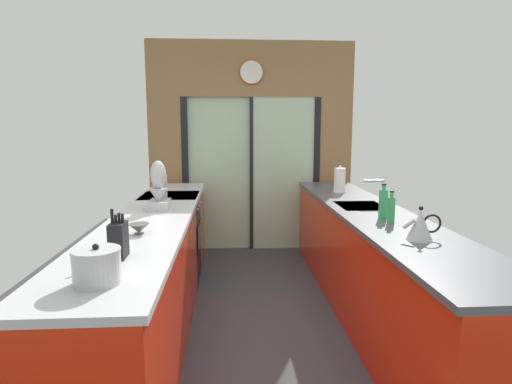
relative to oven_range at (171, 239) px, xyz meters
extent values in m
cube|color=#38383D|center=(0.91, -0.65, -0.47)|extent=(5.04, 7.60, 0.02)
cube|color=olive|center=(0.91, 1.15, 1.89)|extent=(2.64, 0.08, 0.70)
cube|color=#B2D1AD|center=(0.49, 1.17, 0.54)|extent=(0.80, 0.02, 2.00)
cube|color=#B2D1AD|center=(1.33, 1.13, 0.54)|extent=(0.80, 0.02, 2.00)
cube|color=black|center=(0.05, 1.15, 0.54)|extent=(0.08, 0.10, 2.00)
cube|color=black|center=(1.77, 1.15, 0.54)|extent=(0.08, 0.10, 2.00)
cube|color=black|center=(0.91, 1.15, 0.54)|extent=(0.04, 0.10, 2.00)
cube|color=olive|center=(-0.20, 1.15, 0.54)|extent=(0.42, 0.08, 2.00)
cube|color=olive|center=(2.02, 1.15, 0.54)|extent=(0.42, 0.08, 2.00)
cylinder|color=white|center=(0.91, 1.09, 1.84)|extent=(0.28, 0.03, 0.28)
torus|color=#DB4C23|center=(0.91, 1.09, 1.84)|extent=(0.30, 0.02, 0.30)
cube|color=red|center=(0.00, -1.57, -0.02)|extent=(0.58, 2.55, 0.88)
cube|color=red|center=(0.00, 0.63, -0.02)|extent=(0.58, 0.65, 0.88)
cube|color=#BCBCC1|center=(0.00, -0.95, 0.44)|extent=(0.62, 3.80, 0.04)
cube|color=red|center=(1.82, -0.95, -0.02)|extent=(0.58, 3.80, 0.88)
cube|color=#4C4C51|center=(1.82, -0.95, 0.44)|extent=(0.62, 3.80, 0.04)
cube|color=#B7BABC|center=(1.80, -0.70, 0.44)|extent=(0.40, 0.48, 0.05)
cylinder|color=#B7BABC|center=(2.00, -0.70, 0.58)|extent=(0.02, 0.02, 0.23)
cylinder|color=#B7BABC|center=(1.91, -0.70, 0.69)|extent=(0.18, 0.02, 0.02)
cube|color=black|center=(0.00, 0.00, -0.02)|extent=(0.58, 0.60, 0.88)
cube|color=black|center=(0.29, 0.00, 0.02)|extent=(0.01, 0.48, 0.28)
cube|color=black|center=(0.00, 0.00, 0.45)|extent=(0.58, 0.60, 0.03)
cylinder|color=#B7BABC|center=(0.30, -0.18, 0.34)|extent=(0.02, 0.04, 0.04)
cylinder|color=#B7BABC|center=(0.30, 0.00, 0.34)|extent=(0.02, 0.04, 0.04)
cylinder|color=#B7BABC|center=(0.30, 0.18, 0.34)|extent=(0.02, 0.04, 0.04)
cylinder|color=#514C47|center=(0.02, -1.61, 0.47)|extent=(0.06, 0.06, 0.01)
cone|color=#514C47|center=(0.02, -1.61, 0.50)|extent=(0.14, 0.14, 0.06)
cube|color=black|center=(0.02, -2.12, 0.56)|extent=(0.08, 0.14, 0.19)
cylinder|color=black|center=(-0.01, -2.12, 0.69)|extent=(0.02, 0.02, 0.09)
cylinder|color=black|center=(0.01, -2.12, 0.67)|extent=(0.02, 0.02, 0.05)
cylinder|color=black|center=(0.03, -2.12, 0.68)|extent=(0.02, 0.02, 0.06)
cylinder|color=black|center=(0.05, -2.12, 0.68)|extent=(0.02, 0.02, 0.06)
cube|color=#B7BABC|center=(0.02, -0.77, 0.50)|extent=(0.17, 0.26, 0.08)
cube|color=#B7BABC|center=(0.02, -0.67, 0.64)|extent=(0.10, 0.08, 0.20)
ellipsoid|color=#B7BABC|center=(0.02, -0.78, 0.76)|extent=(0.13, 0.12, 0.24)
cone|color=#B7BABC|center=(0.02, -0.80, 0.58)|extent=(0.15, 0.15, 0.13)
cylinder|color=#B7BABC|center=(0.02, -2.50, 0.54)|extent=(0.21, 0.21, 0.15)
cylinder|color=#B7BABC|center=(0.02, -2.50, 0.62)|extent=(0.22, 0.22, 0.01)
sphere|color=black|center=(0.02, -2.50, 0.63)|extent=(0.03, 0.03, 0.03)
cone|color=#B7BABC|center=(1.80, -1.87, 0.56)|extent=(0.16, 0.16, 0.19)
sphere|color=black|center=(1.80, -1.87, 0.67)|extent=(0.03, 0.03, 0.03)
cylinder|color=#B7BABC|center=(1.73, -1.87, 0.57)|extent=(0.08, 0.02, 0.07)
torus|color=black|center=(1.87, -1.87, 0.57)|extent=(0.12, 0.01, 0.12)
cylinder|color=#339E56|center=(1.80, -1.40, 0.56)|extent=(0.06, 0.06, 0.19)
cylinder|color=#339E56|center=(1.80, -1.40, 0.68)|extent=(0.02, 0.02, 0.04)
cylinder|color=black|center=(1.80, -1.40, 0.70)|extent=(0.03, 0.03, 0.01)
cylinder|color=#339E56|center=(1.80, -1.24, 0.58)|extent=(0.07, 0.07, 0.22)
cylinder|color=#339E56|center=(1.80, -1.24, 0.71)|extent=(0.03, 0.03, 0.04)
cylinder|color=black|center=(1.80, -1.24, 0.73)|extent=(0.04, 0.04, 0.01)
cylinder|color=#B7BABC|center=(1.80, 0.05, 0.47)|extent=(0.14, 0.14, 0.01)
cylinder|color=white|center=(1.80, 0.05, 0.60)|extent=(0.12, 0.12, 0.25)
sphere|color=#B7BABC|center=(1.80, 0.05, 0.75)|extent=(0.03, 0.03, 0.03)
camera|label=1|loc=(0.62, -4.35, 1.16)|focal=29.53mm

